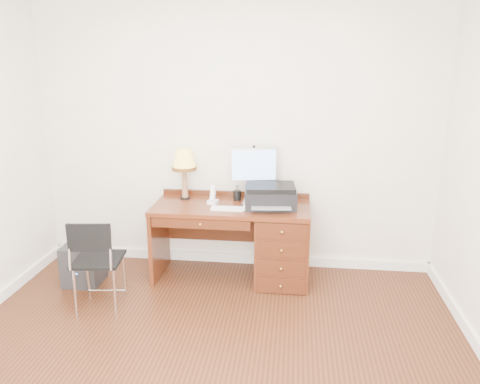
# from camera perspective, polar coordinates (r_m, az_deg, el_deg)

# --- Properties ---
(ground) EXTENTS (4.00, 4.00, 0.00)m
(ground) POSITION_cam_1_polar(r_m,az_deg,el_deg) (3.59, -4.25, -20.06)
(ground) COLOR #35180C
(ground) RESTS_ON ground
(room_shell) EXTENTS (4.00, 4.00, 4.00)m
(room_shell) POSITION_cam_1_polar(r_m,az_deg,el_deg) (4.08, -2.54, -14.33)
(room_shell) COLOR white
(room_shell) RESTS_ON ground
(desk) EXTENTS (1.50, 0.67, 0.75)m
(desk) POSITION_cam_1_polar(r_m,az_deg,el_deg) (4.58, 2.98, -5.76)
(desk) COLOR #5C2713
(desk) RESTS_ON ground
(monitor) EXTENTS (0.46, 0.19, 0.53)m
(monitor) POSITION_cam_1_polar(r_m,az_deg,el_deg) (4.55, 1.76, 2.98)
(monitor) COLOR silver
(monitor) RESTS_ON desk
(keyboard) EXTENTS (0.42, 0.12, 0.02)m
(keyboard) POSITION_cam_1_polar(r_m,az_deg,el_deg) (4.36, -0.83, -2.05)
(keyboard) COLOR white
(keyboard) RESTS_ON desk
(mouse_pad) EXTENTS (0.21, 0.21, 0.04)m
(mouse_pad) POSITION_cam_1_polar(r_m,az_deg,el_deg) (4.38, 1.01, -1.89)
(mouse_pad) COLOR black
(mouse_pad) RESTS_ON desk
(printer) EXTENTS (0.51, 0.41, 0.21)m
(printer) POSITION_cam_1_polar(r_m,az_deg,el_deg) (4.43, 3.72, -0.47)
(printer) COLOR black
(printer) RESTS_ON desk
(leg_lamp) EXTENTS (0.24, 0.24, 0.50)m
(leg_lamp) POSITION_cam_1_polar(r_m,az_deg,el_deg) (4.64, -6.83, 3.54)
(leg_lamp) COLOR black
(leg_lamp) RESTS_ON desk
(phone) EXTENTS (0.11, 0.11, 0.19)m
(phone) POSITION_cam_1_polar(r_m,az_deg,el_deg) (4.52, -3.31, -0.78)
(phone) COLOR white
(phone) RESTS_ON desk
(pen_cup) EXTENTS (0.08, 0.08, 0.10)m
(pen_cup) POSITION_cam_1_polar(r_m,az_deg,el_deg) (4.63, -0.35, -0.42)
(pen_cup) COLOR black
(pen_cup) RESTS_ON desk
(chair) EXTENTS (0.44, 0.44, 0.83)m
(chair) POSITION_cam_1_polar(r_m,az_deg,el_deg) (4.16, -17.29, -7.42)
(chair) COLOR black
(chair) RESTS_ON ground
(equipment_box) EXTENTS (0.35, 0.35, 0.39)m
(equipment_box) POSITION_cam_1_polar(r_m,az_deg,el_deg) (4.82, -18.53, -8.26)
(equipment_box) COLOR black
(equipment_box) RESTS_ON ground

